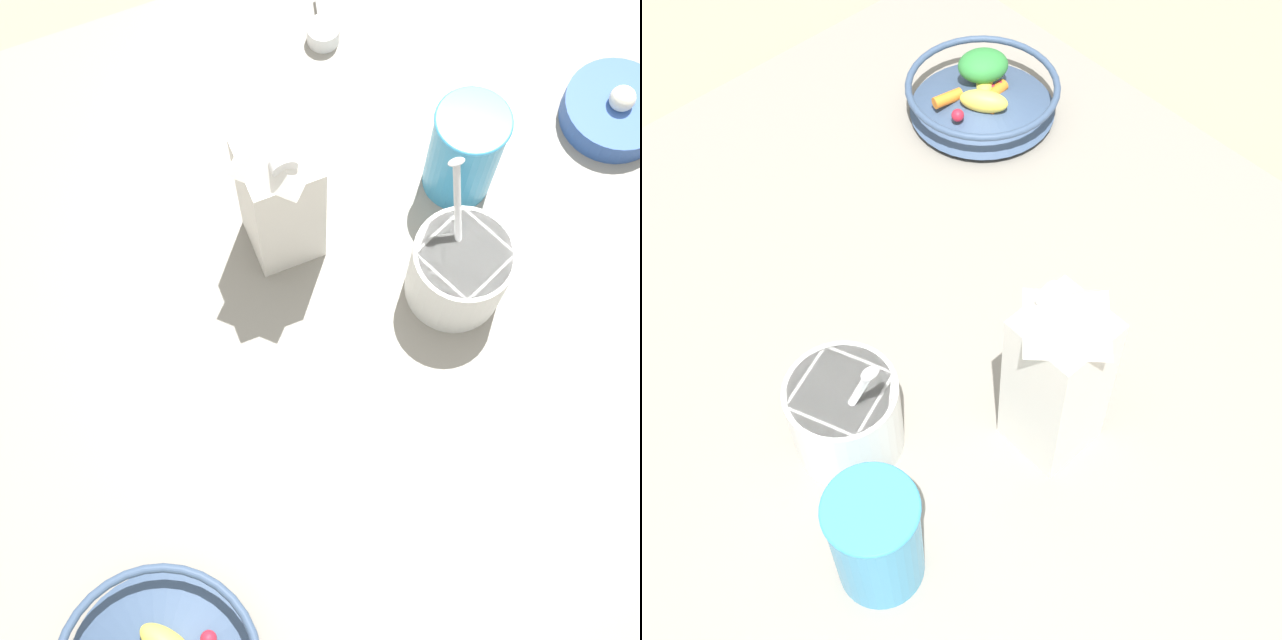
% 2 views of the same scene
% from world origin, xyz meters
% --- Properties ---
extents(ground_plane, '(6.00, 6.00, 0.00)m').
position_xyz_m(ground_plane, '(0.00, 0.00, 0.00)').
color(ground_plane, gray).
extents(countertop, '(1.15, 1.15, 0.05)m').
position_xyz_m(countertop, '(0.00, 0.00, 0.02)').
color(countertop, gray).
rests_on(countertop, ground_plane).
extents(fruit_bowl, '(0.22, 0.22, 0.09)m').
position_xyz_m(fruit_bowl, '(-0.37, -0.26, 0.08)').
color(fruit_bowl, '#384C6B').
rests_on(fruit_bowl, countertop).
extents(milk_carton, '(0.08, 0.08, 0.25)m').
position_xyz_m(milk_carton, '(-0.06, 0.17, 0.17)').
color(milk_carton, silver).
rests_on(milk_carton, countertop).
extents(yogurt_tub, '(0.12, 0.13, 0.22)m').
position_xyz_m(yogurt_tub, '(0.11, 0.03, 0.11)').
color(yogurt_tub, white).
rests_on(yogurt_tub, countertop).
extents(drinking_cup, '(0.09, 0.09, 0.15)m').
position_xyz_m(drinking_cup, '(0.18, 0.16, 0.12)').
color(drinking_cup, '#3893C6').
rests_on(drinking_cup, countertop).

